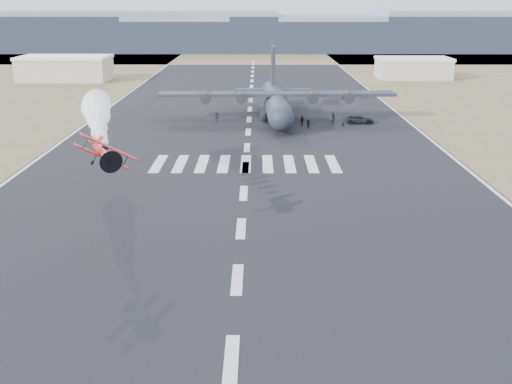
{
  "coord_description": "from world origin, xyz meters",
  "views": [
    {
      "loc": [
        1.65,
        -35.38,
        21.58
      ],
      "look_at": [
        1.48,
        23.16,
        4.0
      ],
      "focal_mm": 45.0,
      "sensor_mm": 36.0,
      "label": 1
    }
  ],
  "objects_px": {
    "crew_a": "(293,116)",
    "crew_c": "(217,117)",
    "crew_f": "(266,118)",
    "crew_g": "(343,123)",
    "crew_b": "(334,119)",
    "hangar_left": "(65,68)",
    "aerobatic_biplane": "(103,152)",
    "support_vehicle": "(360,120)",
    "hangar_right": "(413,68)",
    "crew_h": "(308,124)",
    "crew_e": "(333,117)",
    "crew_d": "(302,121)",
    "transport_aircraft": "(276,101)"
  },
  "relations": [
    {
      "from": "aerobatic_biplane",
      "to": "hangar_left",
      "type": "bearing_deg",
      "value": 92.81
    },
    {
      "from": "hangar_right",
      "to": "crew_f",
      "type": "distance_m",
      "value": 81.62
    },
    {
      "from": "hangar_right",
      "to": "crew_e",
      "type": "distance_m",
      "value": 74.66
    },
    {
      "from": "hangar_right",
      "to": "crew_g",
      "type": "distance_m",
      "value": 79.79
    },
    {
      "from": "crew_b",
      "to": "hangar_left",
      "type": "bearing_deg",
      "value": 34.24
    },
    {
      "from": "crew_c",
      "to": "crew_h",
      "type": "distance_m",
      "value": 17.48
    },
    {
      "from": "crew_c",
      "to": "crew_h",
      "type": "xyz_separation_m",
      "value": [
        16.34,
        -6.23,
        -0.07
      ]
    },
    {
      "from": "support_vehicle",
      "to": "crew_d",
      "type": "relative_size",
      "value": 2.78
    },
    {
      "from": "crew_b",
      "to": "crew_h",
      "type": "height_order",
      "value": "crew_h"
    },
    {
      "from": "crew_d",
      "to": "crew_f",
      "type": "height_order",
      "value": "crew_d"
    },
    {
      "from": "crew_h",
      "to": "crew_e",
      "type": "bearing_deg",
      "value": 117.06
    },
    {
      "from": "aerobatic_biplane",
      "to": "crew_a",
      "type": "distance_m",
      "value": 66.02
    },
    {
      "from": "crew_g",
      "to": "crew_h",
      "type": "relative_size",
      "value": 1.02
    },
    {
      "from": "hangar_right",
      "to": "crew_h",
      "type": "distance_m",
      "value": 82.85
    },
    {
      "from": "crew_g",
      "to": "crew_f",
      "type": "bearing_deg",
      "value": 135.44
    },
    {
      "from": "crew_e",
      "to": "crew_f",
      "type": "distance_m",
      "value": 12.49
    },
    {
      "from": "crew_a",
      "to": "crew_h",
      "type": "height_order",
      "value": "crew_a"
    },
    {
      "from": "hangar_right",
      "to": "crew_a",
      "type": "height_order",
      "value": "hangar_right"
    },
    {
      "from": "hangar_right",
      "to": "crew_a",
      "type": "xyz_separation_m",
      "value": [
        -37.91,
        -68.05,
        -2.06
      ]
    },
    {
      "from": "hangar_left",
      "to": "crew_d",
      "type": "height_order",
      "value": "hangar_left"
    },
    {
      "from": "crew_b",
      "to": "crew_g",
      "type": "distance_m",
      "value": 4.07
    },
    {
      "from": "hangar_left",
      "to": "crew_a",
      "type": "relative_size",
      "value": 12.96
    },
    {
      "from": "hangar_left",
      "to": "transport_aircraft",
      "type": "height_order",
      "value": "transport_aircraft"
    },
    {
      "from": "transport_aircraft",
      "to": "crew_g",
      "type": "bearing_deg",
      "value": -41.19
    },
    {
      "from": "crew_f",
      "to": "crew_g",
      "type": "bearing_deg",
      "value": 21.99
    },
    {
      "from": "crew_b",
      "to": "crew_a",
      "type": "bearing_deg",
      "value": 61.42
    },
    {
      "from": "transport_aircraft",
      "to": "aerobatic_biplane",
      "type": "bearing_deg",
      "value": -106.05
    },
    {
      "from": "crew_c",
      "to": "crew_d",
      "type": "bearing_deg",
      "value": 167.79
    },
    {
      "from": "aerobatic_biplane",
      "to": "crew_b",
      "type": "distance_m",
      "value": 66.6
    },
    {
      "from": "hangar_left",
      "to": "crew_h",
      "type": "bearing_deg",
      "value": -48.19
    },
    {
      "from": "crew_b",
      "to": "crew_h",
      "type": "distance_m",
      "value": 6.76
    },
    {
      "from": "hangar_left",
      "to": "aerobatic_biplane",
      "type": "distance_m",
      "value": 131.82
    },
    {
      "from": "transport_aircraft",
      "to": "crew_h",
      "type": "relative_size",
      "value": 27.24
    },
    {
      "from": "crew_a",
      "to": "crew_c",
      "type": "relative_size",
      "value": 1.08
    },
    {
      "from": "hangar_left",
      "to": "aerobatic_biplane",
      "type": "xyz_separation_m",
      "value": [
        40.06,
        -125.47,
        5.31
      ]
    },
    {
      "from": "aerobatic_biplane",
      "to": "support_vehicle",
      "type": "height_order",
      "value": "aerobatic_biplane"
    },
    {
      "from": "crew_c",
      "to": "crew_f",
      "type": "bearing_deg",
      "value": 176.31
    },
    {
      "from": "crew_c",
      "to": "crew_d",
      "type": "relative_size",
      "value": 0.95
    },
    {
      "from": "crew_e",
      "to": "crew_g",
      "type": "bearing_deg",
      "value": 85.53
    },
    {
      "from": "crew_e",
      "to": "crew_d",
      "type": "bearing_deg",
      "value": 20.14
    },
    {
      "from": "support_vehicle",
      "to": "crew_b",
      "type": "relative_size",
      "value": 3.25
    },
    {
      "from": "support_vehicle",
      "to": "crew_a",
      "type": "bearing_deg",
      "value": 80.76
    },
    {
      "from": "hangar_right",
      "to": "aerobatic_biplane",
      "type": "distance_m",
      "value": 142.87
    },
    {
      "from": "crew_h",
      "to": "crew_b",
      "type": "bearing_deg",
      "value": 106.08
    },
    {
      "from": "crew_d",
      "to": "crew_f",
      "type": "bearing_deg",
      "value": -73.79
    },
    {
      "from": "crew_e",
      "to": "crew_g",
      "type": "xyz_separation_m",
      "value": [
        1.17,
        -6.06,
        -0.05
      ]
    },
    {
      "from": "crew_g",
      "to": "crew_h",
      "type": "xyz_separation_m",
      "value": [
        -6.25,
        -0.62,
        -0.02
      ]
    },
    {
      "from": "transport_aircraft",
      "to": "crew_h",
      "type": "distance_m",
      "value": 11.75
    },
    {
      "from": "hangar_right",
      "to": "crew_b",
      "type": "relative_size",
      "value": 12.98
    },
    {
      "from": "crew_b",
      "to": "crew_c",
      "type": "height_order",
      "value": "crew_c"
    }
  ]
}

